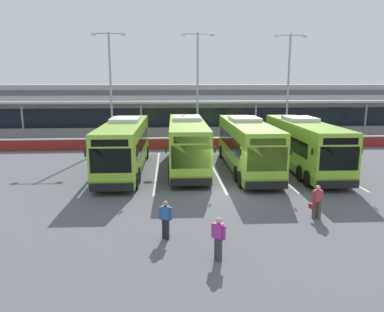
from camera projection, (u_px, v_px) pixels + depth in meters
ground_plane at (226, 192)px, 21.70m from camera, size 200.00×200.00×0.00m
terminal_building at (194, 108)px, 47.43m from camera, size 70.00×13.00×6.00m
red_barrier_wall at (203, 143)px, 35.77m from camera, size 60.00×0.40×1.10m
coach_bus_leftmost at (125, 147)px, 26.52m from camera, size 3.00×12.18×3.78m
coach_bus_left_centre at (187, 144)px, 27.60m from camera, size 3.00×12.18×3.78m
coach_bus_centre at (247, 146)px, 26.93m from camera, size 3.00×12.18×3.78m
coach_bus_right_centre at (303, 145)px, 27.10m from camera, size 3.00×12.18×3.78m
bay_stripe_far_west at (99, 171)px, 27.04m from camera, size 0.14×13.00×0.01m
bay_stripe_west at (157, 170)px, 27.30m from camera, size 0.14×13.00×0.01m
bay_stripe_mid_west at (214, 169)px, 27.57m from camera, size 0.14×13.00×0.01m
bay_stripe_centre at (269, 168)px, 27.83m from camera, size 0.14×13.00×0.01m
bay_stripe_mid_east at (324, 167)px, 28.09m from camera, size 0.14×13.00×0.01m
pedestrian_with_handbag at (317, 201)px, 17.44m from camera, size 0.65×0.34×1.62m
pedestrian_in_dark_coat at (166, 218)px, 15.17m from camera, size 0.54×0.37×1.62m
pedestrian_child at (218, 237)px, 13.34m from camera, size 0.49×0.42×1.62m
lamp_post_west at (111, 82)px, 36.08m from camera, size 3.24×0.28×11.00m
lamp_post_centre at (198, 82)px, 36.39m from camera, size 3.24×0.28×11.00m
lamp_post_east at (288, 82)px, 37.41m from camera, size 3.24×0.28×11.00m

